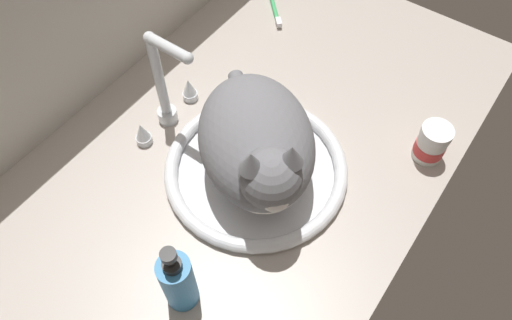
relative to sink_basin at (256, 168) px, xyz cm
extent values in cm
cube|color=#ADA399|center=(4.37, 3.99, -2.64)|extent=(119.03, 70.31, 3.00)
torus|color=white|center=(0.00, 0.00, 0.15)|extent=(35.02, 35.02, 2.59)
cylinder|color=white|center=(0.00, 0.00, -0.84)|extent=(31.13, 31.13, 0.60)
cylinder|color=silver|center=(0.00, 22.34, 0.25)|extent=(4.00, 4.00, 2.78)
cylinder|color=silver|center=(0.00, 22.34, 11.25)|extent=(2.00, 2.00, 19.22)
sphere|color=silver|center=(0.00, 22.34, 20.86)|extent=(2.20, 2.20, 2.20)
cylinder|color=silver|center=(0.00, 18.11, 20.86)|extent=(2.00, 8.46, 2.00)
sphere|color=silver|center=(0.00, 13.88, 20.86)|extent=(2.10, 2.10, 2.10)
cylinder|color=silver|center=(-7.16, 22.34, -0.34)|extent=(3.20, 3.20, 1.60)
cone|color=silver|center=(-7.16, 22.34, 2.40)|extent=(2.88, 2.88, 3.89)
cylinder|color=silver|center=(7.16, 22.34, -0.34)|extent=(3.20, 3.20, 1.60)
cone|color=silver|center=(7.16, 22.34, 2.40)|extent=(2.88, 2.88, 3.89)
ellipsoid|color=slate|center=(0.00, 0.00, 9.24)|extent=(34.05, 34.44, 15.57)
sphere|color=slate|center=(-7.71, -8.26, 14.29)|extent=(10.03, 10.03, 10.03)
cone|color=slate|center=(-5.51, -10.31, 19.68)|extent=(3.81, 3.81, 3.76)
cone|color=slate|center=(-9.91, -6.21, 19.68)|extent=(3.81, 3.81, 3.76)
ellipsoid|color=silver|center=(-10.28, -11.01, 13.28)|extent=(5.13, 5.07, 3.21)
ellipsoid|color=silver|center=(-6.75, -7.23, 8.46)|extent=(13.52, 13.37, 8.56)
cylinder|color=slate|center=(10.83, 11.60, 3.05)|extent=(10.51, 10.94, 3.20)
cylinder|color=white|center=(22.65, -25.00, 2.05)|extent=(5.72, 5.72, 6.39)
cylinder|color=#D13838|center=(22.65, -25.00, 1.54)|extent=(5.89, 5.89, 2.56)
cylinder|color=white|center=(22.65, -25.00, 6.14)|extent=(6.00, 6.00, 1.79)
cylinder|color=teal|center=(-26.79, -4.46, 5.24)|extent=(5.27, 5.27, 12.77)
cylinder|color=black|center=(-26.79, -4.46, 12.22)|extent=(2.90, 2.90, 1.20)
cylinder|color=black|center=(-26.79, -4.46, 13.96)|extent=(1.05, 1.05, 2.26)
cylinder|color=black|center=(-26.79, -4.46, 15.69)|extent=(2.37, 2.37, 1.20)
cylinder|color=#3FB266|center=(42.98, 25.53, -0.64)|extent=(10.40, 10.17, 1.00)
cube|color=white|center=(37.20, 19.90, -0.04)|extent=(2.70, 2.67, 1.20)
camera|label=1|loc=(-41.32, -29.51, 77.76)|focal=34.17mm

